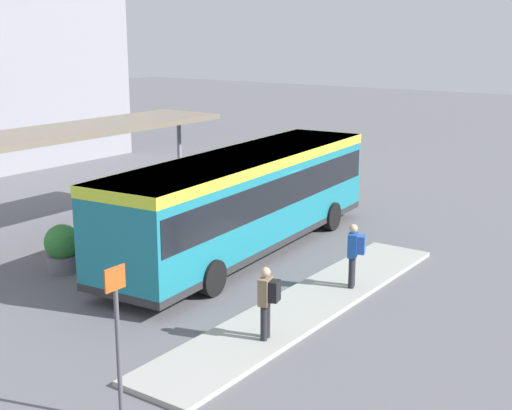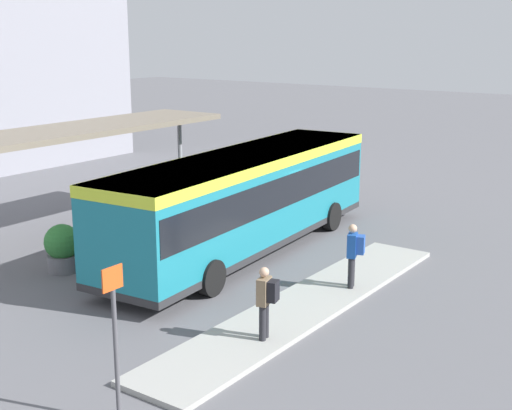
% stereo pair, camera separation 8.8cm
% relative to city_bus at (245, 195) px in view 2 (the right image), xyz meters
% --- Properties ---
extents(ground_plane, '(120.00, 120.00, 0.00)m').
position_rel_city_bus_xyz_m(ground_plane, '(-0.01, -0.00, -1.75)').
color(ground_plane, '#5B5B60').
extents(curb_island, '(11.05, 1.80, 0.12)m').
position_rel_city_bus_xyz_m(curb_island, '(-2.74, -3.85, -1.69)').
color(curb_island, '#9E9E99').
rests_on(curb_island, ground_plane).
extents(city_bus, '(11.65, 3.44, 2.98)m').
position_rel_city_bus_xyz_m(city_bus, '(0.00, 0.00, 0.00)').
color(city_bus, '#197284').
rests_on(city_bus, ground_plane).
extents(pedestrian_waiting, '(0.48, 0.51, 1.66)m').
position_rel_city_bus_xyz_m(pedestrian_waiting, '(-1.14, -4.26, -0.68)').
color(pedestrian_waiting, '#232328').
rests_on(pedestrian_waiting, curb_island).
extents(pedestrian_companion, '(0.43, 0.47, 1.60)m').
position_rel_city_bus_xyz_m(pedestrian_companion, '(-5.03, -4.25, -0.71)').
color(pedestrian_companion, '#232328').
rests_on(pedestrian_companion, curb_island).
extents(bicycle_red, '(0.48, 1.53, 0.66)m').
position_rel_city_bus_xyz_m(bicycle_red, '(8.72, 2.03, -1.42)').
color(bicycle_red, black).
rests_on(bicycle_red, ground_plane).
extents(bicycle_yellow, '(0.48, 1.80, 0.78)m').
position_rel_city_bus_xyz_m(bicycle_yellow, '(8.76, 2.72, -1.36)').
color(bicycle_yellow, black).
rests_on(bicycle_yellow, ground_plane).
extents(bicycle_orange, '(0.48, 1.72, 0.74)m').
position_rel_city_bus_xyz_m(bicycle_orange, '(8.84, 3.41, -1.38)').
color(bicycle_orange, black).
rests_on(bicycle_orange, ground_plane).
extents(bicycle_black, '(0.48, 1.59, 0.69)m').
position_rel_city_bus_xyz_m(bicycle_black, '(8.85, 4.11, -1.40)').
color(bicycle_black, black).
rests_on(bicycle_black, ground_plane).
extents(station_shelter, '(9.45, 2.74, 3.59)m').
position_rel_city_bus_xyz_m(station_shelter, '(-1.09, 5.14, 1.68)').
color(station_shelter, '#706656').
rests_on(station_shelter, ground_plane).
extents(potted_planter_near_shelter, '(0.99, 0.99, 1.34)m').
position_rel_city_bus_xyz_m(potted_planter_near_shelter, '(-4.38, 3.05, -1.07)').
color(potted_planter_near_shelter, slate).
rests_on(potted_planter_near_shelter, ground_plane).
extents(platform_sign, '(0.44, 0.08, 2.80)m').
position_rel_city_bus_xyz_m(platform_sign, '(-9.05, -3.99, -0.19)').
color(platform_sign, '#4C4C51').
rests_on(platform_sign, ground_plane).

